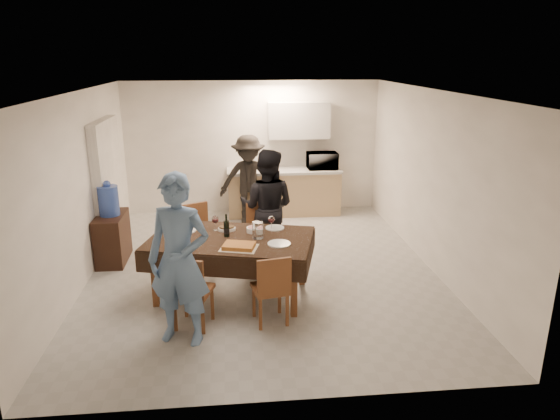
{
  "coord_description": "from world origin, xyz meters",
  "views": [
    {
      "loc": [
        -0.43,
        -6.86,
        3.07
      ],
      "look_at": [
        0.23,
        -0.3,
        1.01
      ],
      "focal_mm": 32.0,
      "sensor_mm": 36.0,
      "label": 1
    }
  ],
  "objects_px": {
    "person_near": "(179,260)",
    "person_far": "(267,207)",
    "water_jug": "(109,201)",
    "savoury_tart": "(239,246)",
    "dining_table": "(231,240)",
    "person_kitchen": "(249,179)",
    "console": "(113,238)",
    "water_pitcher": "(258,230)",
    "microwave": "(322,161)",
    "wine_bottle": "(226,225)"
  },
  "relations": [
    {
      "from": "person_far",
      "to": "console",
      "type": "bearing_deg",
      "value": 11.14
    },
    {
      "from": "console",
      "to": "microwave",
      "type": "bearing_deg",
      "value": 30.51
    },
    {
      "from": "wine_bottle",
      "to": "person_far",
      "type": "relative_size",
      "value": 0.17
    },
    {
      "from": "console",
      "to": "savoury_tart",
      "type": "xyz_separation_m",
      "value": [
        1.92,
        -1.7,
        0.46
      ]
    },
    {
      "from": "wine_bottle",
      "to": "savoury_tart",
      "type": "bearing_deg",
      "value": -70.77
    },
    {
      "from": "microwave",
      "to": "person_far",
      "type": "distance_m",
      "value": 2.74
    },
    {
      "from": "water_jug",
      "to": "savoury_tart",
      "type": "xyz_separation_m",
      "value": [
        1.92,
        -1.7,
        -0.14
      ]
    },
    {
      "from": "console",
      "to": "water_jug",
      "type": "xyz_separation_m",
      "value": [
        0.0,
        0.0,
        0.6
      ]
    },
    {
      "from": "water_pitcher",
      "to": "savoury_tart",
      "type": "distance_m",
      "value": 0.42
    },
    {
      "from": "person_near",
      "to": "person_far",
      "type": "relative_size",
      "value": 1.09
    },
    {
      "from": "water_jug",
      "to": "person_near",
      "type": "distance_m",
      "value": 2.69
    },
    {
      "from": "wine_bottle",
      "to": "water_pitcher",
      "type": "relative_size",
      "value": 1.39
    },
    {
      "from": "water_pitcher",
      "to": "person_kitchen",
      "type": "distance_m",
      "value": 3.07
    },
    {
      "from": "console",
      "to": "savoury_tart",
      "type": "relative_size",
      "value": 1.84
    },
    {
      "from": "console",
      "to": "person_kitchen",
      "type": "bearing_deg",
      "value": 38.08
    },
    {
      "from": "microwave",
      "to": "savoury_tart",
      "type": "bearing_deg",
      "value": 65.86
    },
    {
      "from": "water_pitcher",
      "to": "person_far",
      "type": "height_order",
      "value": "person_far"
    },
    {
      "from": "person_kitchen",
      "to": "savoury_tart",
      "type": "bearing_deg",
      "value": -94.18
    },
    {
      "from": "console",
      "to": "person_far",
      "type": "xyz_separation_m",
      "value": [
        2.37,
        -0.27,
        0.51
      ]
    },
    {
      "from": "person_near",
      "to": "person_far",
      "type": "xyz_separation_m",
      "value": [
        1.1,
        2.1,
        -0.08
      ]
    },
    {
      "from": "person_kitchen",
      "to": "microwave",
      "type": "bearing_deg",
      "value": 16.95
    },
    {
      "from": "dining_table",
      "to": "water_jug",
      "type": "bearing_deg",
      "value": 158.1
    },
    {
      "from": "console",
      "to": "person_near",
      "type": "xyz_separation_m",
      "value": [
        1.27,
        -2.37,
        0.58
      ]
    },
    {
      "from": "console",
      "to": "water_pitcher",
      "type": "bearing_deg",
      "value": -32.37
    },
    {
      "from": "water_jug",
      "to": "person_near",
      "type": "xyz_separation_m",
      "value": [
        1.27,
        -2.37,
        -0.02
      ]
    },
    {
      "from": "microwave",
      "to": "person_kitchen",
      "type": "bearing_deg",
      "value": 16.95
    },
    {
      "from": "water_jug",
      "to": "savoury_tart",
      "type": "height_order",
      "value": "water_jug"
    },
    {
      "from": "console",
      "to": "person_kitchen",
      "type": "height_order",
      "value": "person_kitchen"
    },
    {
      "from": "dining_table",
      "to": "person_near",
      "type": "bearing_deg",
      "value": -103.47
    },
    {
      "from": "dining_table",
      "to": "microwave",
      "type": "relative_size",
      "value": 3.92
    },
    {
      "from": "water_pitcher",
      "to": "savoury_tart",
      "type": "relative_size",
      "value": 0.5
    },
    {
      "from": "dining_table",
      "to": "console",
      "type": "relative_size",
      "value": 2.85
    },
    {
      "from": "water_pitcher",
      "to": "person_kitchen",
      "type": "height_order",
      "value": "person_kitchen"
    },
    {
      "from": "person_kitchen",
      "to": "console",
      "type": "bearing_deg",
      "value": -141.92
    },
    {
      "from": "person_near",
      "to": "wine_bottle",
      "type": "bearing_deg",
      "value": 83.09
    },
    {
      "from": "water_pitcher",
      "to": "microwave",
      "type": "height_order",
      "value": "microwave"
    },
    {
      "from": "microwave",
      "to": "person_near",
      "type": "xyz_separation_m",
      "value": [
        -2.37,
        -4.52,
        -0.11
      ]
    },
    {
      "from": "dining_table",
      "to": "microwave",
      "type": "height_order",
      "value": "microwave"
    },
    {
      "from": "console",
      "to": "wine_bottle",
      "type": "bearing_deg",
      "value": -35.79
    },
    {
      "from": "savoury_tart",
      "to": "person_kitchen",
      "type": "xyz_separation_m",
      "value": [
        0.25,
        3.4,
        -0.0
      ]
    },
    {
      "from": "dining_table",
      "to": "person_near",
      "type": "relative_size",
      "value": 1.2
    },
    {
      "from": "person_near",
      "to": "water_jug",
      "type": "bearing_deg",
      "value": 135.61
    },
    {
      "from": "water_jug",
      "to": "dining_table",
      "type": "bearing_deg",
      "value": -36.08
    },
    {
      "from": "wine_bottle",
      "to": "microwave",
      "type": "distance_m",
      "value": 3.9
    },
    {
      "from": "water_pitcher",
      "to": "person_far",
      "type": "bearing_deg",
      "value": 79.7
    },
    {
      "from": "dining_table",
      "to": "water_pitcher",
      "type": "distance_m",
      "value": 0.38
    },
    {
      "from": "savoury_tart",
      "to": "wine_bottle",
      "type": "bearing_deg",
      "value": 109.23
    },
    {
      "from": "microwave",
      "to": "person_far",
      "type": "bearing_deg",
      "value": 62.21
    },
    {
      "from": "water_jug",
      "to": "microwave",
      "type": "relative_size",
      "value": 0.77
    },
    {
      "from": "dining_table",
      "to": "water_pitcher",
      "type": "relative_size",
      "value": 10.55
    }
  ]
}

